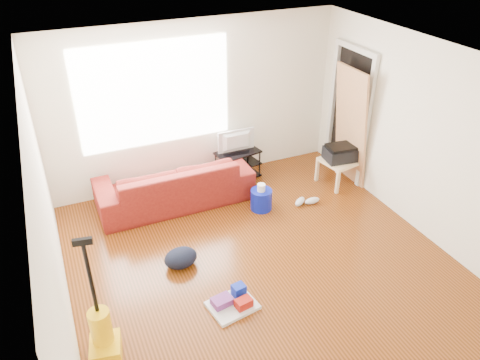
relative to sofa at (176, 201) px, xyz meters
name	(u,v)px	position (x,y,z in m)	size (l,w,h in m)	color
room	(271,176)	(0.64, -1.80, 1.25)	(4.51, 5.01, 2.51)	#482407
sofa	(176,201)	(0.00, 0.00, 0.00)	(2.24, 0.88, 0.65)	#5A100E
tv_stand	(238,164)	(1.13, 0.27, 0.24)	(0.74, 0.50, 0.47)	black
tv	(238,142)	(1.13, 0.27, 0.64)	(0.61, 0.08, 0.35)	black
side_table	(339,163)	(2.51, -0.50, 0.35)	(0.59, 0.59, 0.41)	#D7B677
printer	(340,153)	(2.51, -0.50, 0.53)	(0.49, 0.40, 0.24)	black
bucket	(261,208)	(1.08, -0.68, 0.00)	(0.31, 0.31, 0.31)	#0A18A3
toilet_paper	(261,197)	(1.08, -0.69, 0.21)	(0.12, 0.12, 0.11)	white
cleaning_tray	(233,302)	(-0.04, -2.28, 0.06)	(0.56, 0.48, 0.18)	silver
backpack	(181,265)	(-0.36, -1.40, 0.00)	(0.41, 0.33, 0.23)	black
sneakers	(306,201)	(1.74, -0.84, 0.05)	(0.42, 0.22, 0.10)	silver
vacuum	(103,336)	(-1.44, -2.37, 0.26)	(0.35, 0.38, 1.40)	yellow
door_panel	(344,178)	(2.69, -0.44, 0.00)	(0.04, 0.74, 1.84)	tan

